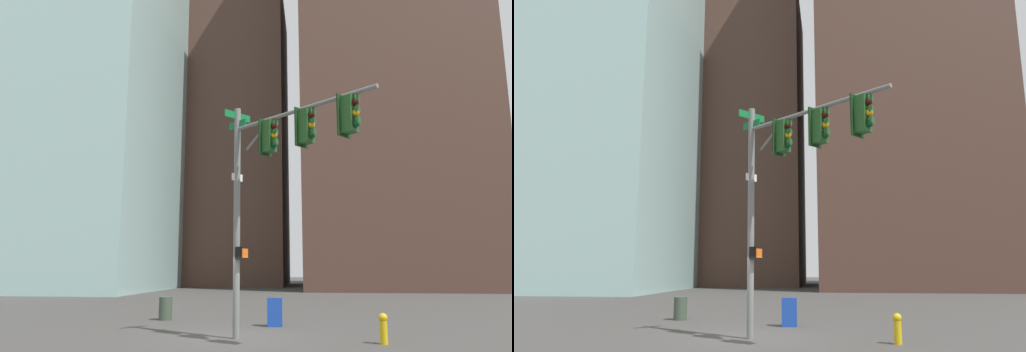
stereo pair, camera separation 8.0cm
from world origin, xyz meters
TOP-DOWN VIEW (x-y plane):
  - ground_plane at (0.00, 0.00)m, footprint 200.00×200.00m
  - signal_pole_assembly at (-1.40, -1.63)m, footprint 3.93×4.58m
  - fire_hydrant at (-0.82, -4.66)m, footprint 0.34×0.26m
  - litter_bin at (4.72, 3.56)m, footprint 0.56×0.56m
  - newspaper_box at (3.04, -1.21)m, footprint 0.46×0.58m
  - building_brick_nearside at (41.47, -11.28)m, footprint 26.78×18.99m
  - building_brick_midblock at (46.08, 9.82)m, footprint 16.44×18.48m

SIDE VIEW (x-z plane):
  - ground_plane at x=0.00m, z-range 0.00..0.00m
  - fire_hydrant at x=-0.82m, z-range 0.04..0.91m
  - litter_bin at x=4.72m, z-range 0.00..0.95m
  - newspaper_box at x=3.04m, z-range 0.00..1.05m
  - signal_pole_assembly at x=-1.40m, z-range 1.54..8.99m
  - building_brick_midblock at x=46.08m, z-range 0.00..38.78m
  - building_brick_nearside at x=41.47m, z-range 0.00..51.23m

